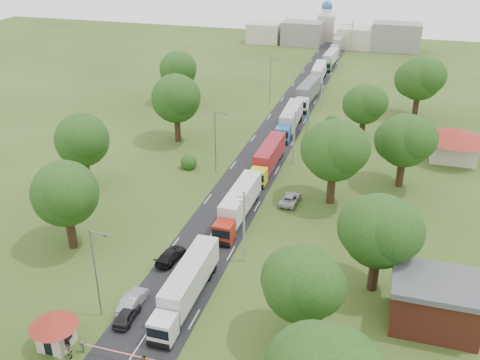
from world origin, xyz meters
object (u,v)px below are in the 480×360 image
at_px(boom_barrier, 113,352).
at_px(car_lane_front, 127,315).
at_px(car_lane_mid, 133,301).
at_px(guard_booth, 54,328).
at_px(truck_0, 187,285).
at_px(info_sign, 308,118).

height_order(boom_barrier, car_lane_front, car_lane_front).
height_order(boom_barrier, car_lane_mid, car_lane_mid).
distance_m(boom_barrier, car_lane_mid, 7.19).
relative_size(guard_booth, truck_0, 0.31).
relative_size(boom_barrier, car_lane_front, 2.32).
relative_size(boom_barrier, car_lane_mid, 2.01).
bearing_deg(guard_booth, info_sign, 78.32).
xyz_separation_m(info_sign, truck_0, (-3.25, -50.57, -0.93)).
bearing_deg(info_sign, boom_barrier, -96.24).
relative_size(guard_booth, car_lane_mid, 0.96).
bearing_deg(car_lane_front, boom_barrier, 101.95).
bearing_deg(car_lane_front, truck_0, -138.46).
bearing_deg(truck_0, car_lane_mid, -153.88).
distance_m(guard_booth, car_lane_mid, 8.28).
relative_size(boom_barrier, truck_0, 0.66).
height_order(info_sign, car_lane_mid, info_sign).
xyz_separation_m(guard_booth, car_lane_front, (4.56, 5.00, -1.49)).
xyz_separation_m(truck_0, car_lane_front, (-4.59, -4.43, -1.39)).
height_order(car_lane_front, car_lane_mid, car_lane_mid).
bearing_deg(boom_barrier, car_lane_mid, 103.21).
bearing_deg(info_sign, guard_booth, -101.68).
distance_m(info_sign, truck_0, 50.69).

